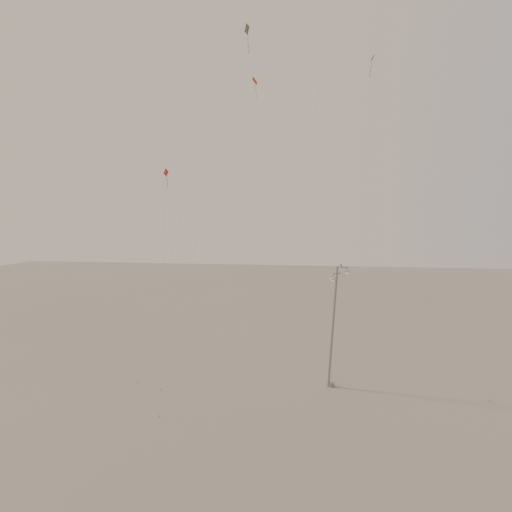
# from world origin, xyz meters

# --- Properties ---
(ground) EXTENTS (160.00, 160.00, 0.00)m
(ground) POSITION_xyz_m (0.00, 0.00, 0.00)
(ground) COLOR gray
(ground) RESTS_ON ground
(street_lamp) EXTENTS (1.60, 0.80, 9.55)m
(street_lamp) POSITION_xyz_m (3.56, 3.16, 5.09)
(street_lamp) COLOR gray
(street_lamp) RESTS_ON ground
(kite_0) EXTENTS (6.74, 15.91, 39.40)m
(kite_0) POSITION_xyz_m (-6.77, 14.29, 31.12)
(kite_0) COLOR maroon
(kite_0) RESTS_ON ground
(kite_1) EXTENTS (5.38, 10.92, 30.87)m
(kite_1) POSITION_xyz_m (-5.50, 9.05, 23.72)
(kite_1) COLOR #2C2824
(kite_1) RESTS_ON ground
(kite_2) EXTENTS (7.47, 6.69, 42.55)m
(kite_2) POSITION_xyz_m (3.75, 15.47, 34.11)
(kite_2) COLOR #AB3B1C
(kite_2) RESTS_ON ground
(kite_3) EXTENTS (3.26, 10.57, 17.33)m
(kite_3) POSITION_xyz_m (-10.31, 4.78, 12.97)
(kite_3) COLOR maroon
(kite_3) RESTS_ON ground
(kite_4) EXTENTS (7.87, 8.48, 27.20)m
(kite_4) POSITION_xyz_m (8.84, 8.11, 19.72)
(kite_4) COLOR #2C2824
(kite_4) RESTS_ON ground
(kite_5) EXTENTS (8.99, 0.87, 28.30)m
(kite_5) POSITION_xyz_m (-2.80, 17.66, 22.19)
(kite_5) COLOR #AB3B1C
(kite_5) RESTS_ON ground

